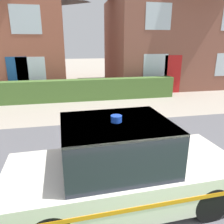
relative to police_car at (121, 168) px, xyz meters
name	(u,v)px	position (x,y,z in m)	size (l,w,h in m)	color
road_strip	(136,156)	(0.77, 1.54, -0.70)	(28.00, 5.21, 0.01)	#5B5B60
garden_hedge	(86,90)	(0.04, 7.51, -0.19)	(9.08, 0.56, 1.04)	#4C7233
police_car	(121,168)	(0.00, 0.00, 0.00)	(3.99, 1.72, 1.65)	black
house_right	(172,22)	(6.16, 11.21, 3.32)	(8.42, 6.28, 7.89)	brown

